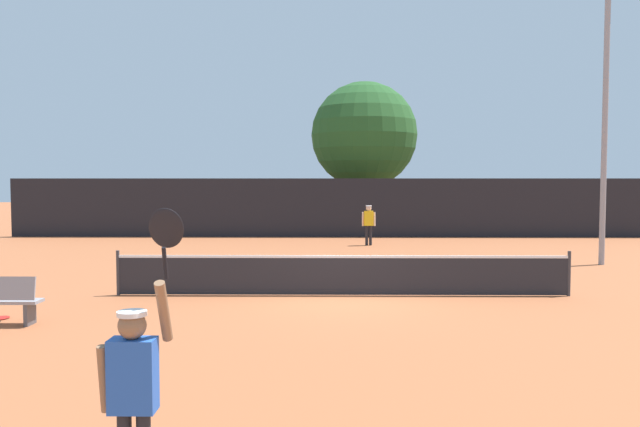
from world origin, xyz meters
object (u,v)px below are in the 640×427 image
(player_receiving, at_px, (369,221))
(parked_car_mid, at_px, (291,213))
(spare_racket, at_px, (1,318))
(large_tree, at_px, (364,135))
(parked_car_far, at_px, (440,214))
(light_pole, at_px, (605,109))
(parked_car_near, at_px, (208,211))
(player_serving, at_px, (135,378))
(tennis_ball, at_px, (434,272))

(player_receiving, relative_size, parked_car_mid, 0.38)
(spare_racket, xyz_separation_m, large_tree, (8.49, 21.60, 5.13))
(player_receiving, height_order, parked_car_far, parked_car_far)
(light_pole, bearing_deg, parked_car_near, 131.75)
(spare_racket, bearing_deg, player_serving, -55.10)
(spare_racket, bearing_deg, parked_car_mid, 79.77)
(parked_car_far, bearing_deg, parked_car_near, 169.02)
(spare_racket, bearing_deg, tennis_ball, 32.03)
(light_pole, bearing_deg, parked_car_far, 98.36)
(spare_racket, bearing_deg, large_tree, 68.55)
(player_receiving, distance_m, large_tree, 8.87)
(tennis_ball, xyz_separation_m, parked_car_mid, (-5.25, 18.11, 0.74))
(spare_racket, distance_m, light_pole, 18.03)
(player_receiving, relative_size, large_tree, 0.21)
(player_receiving, xyz_separation_m, light_pole, (7.16, -5.77, 3.98))
(player_serving, relative_size, player_receiving, 1.50)
(spare_racket, relative_size, parked_car_mid, 0.12)
(tennis_ball, bearing_deg, light_pole, 18.92)
(large_tree, relative_size, parked_car_far, 1.90)
(player_serving, distance_m, large_tree, 29.07)
(large_tree, distance_m, parked_car_near, 11.45)
(parked_car_near, xyz_separation_m, parked_car_far, (14.03, -2.48, 0.00))
(parked_car_far, bearing_deg, parked_car_mid, 177.13)
(parked_car_far, bearing_deg, player_receiving, -116.59)
(light_pole, distance_m, parked_car_near, 24.93)
(spare_racket, height_order, light_pole, light_pole)
(light_pole, bearing_deg, large_tree, 116.82)
(player_serving, height_order, parked_car_near, player_serving)
(tennis_ball, xyz_separation_m, light_pole, (5.77, 1.98, 4.98))
(spare_racket, distance_m, parked_car_mid, 24.52)
(large_tree, height_order, parked_car_near, large_tree)
(parked_car_far, bearing_deg, player_serving, -105.84)
(player_serving, distance_m, light_pole, 18.69)
(tennis_ball, height_order, parked_car_mid, parked_car_mid)
(spare_racket, xyz_separation_m, parked_car_mid, (4.35, 24.12, 0.76))
(tennis_ball, height_order, parked_car_far, parked_car_far)
(spare_racket, xyz_separation_m, parked_car_near, (-0.99, 26.31, 0.76))
(large_tree, xyz_separation_m, parked_car_near, (-9.47, 4.71, -4.37))
(tennis_ball, relative_size, light_pole, 0.01)
(player_receiving, relative_size, parked_car_far, 0.40)
(light_pole, xyz_separation_m, parked_car_mid, (-11.02, 16.14, -4.24))
(player_receiving, height_order, parked_car_mid, parked_car_mid)
(large_tree, xyz_separation_m, parked_car_mid, (-4.13, 2.52, -4.37))
(player_serving, height_order, spare_racket, player_serving)
(tennis_ball, bearing_deg, spare_racket, -147.97)
(player_receiving, bearing_deg, large_tree, -92.04)
(parked_car_near, distance_m, parked_car_far, 14.25)
(tennis_ball, xyz_separation_m, spare_racket, (-9.61, -6.01, -0.01))
(light_pole, relative_size, large_tree, 1.10)
(player_serving, relative_size, light_pole, 0.28)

